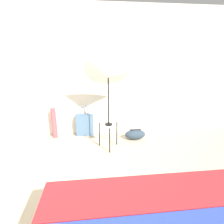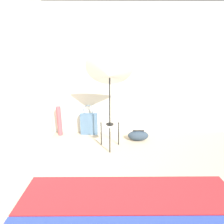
{
  "view_description": "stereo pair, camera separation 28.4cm",
  "coord_description": "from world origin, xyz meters",
  "px_view_note": "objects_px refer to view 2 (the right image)",
  "views": [
    {
      "loc": [
        -0.39,
        -1.34,
        1.6
      ],
      "look_at": [
        -0.09,
        1.37,
        0.76
      ],
      "focal_mm": 28.0,
      "sensor_mm": 36.0,
      "label": 1
    },
    {
      "loc": [
        -0.11,
        -1.35,
        1.6
      ],
      "look_at": [
        -0.09,
        1.37,
        0.76
      ],
      "focal_mm": 28.0,
      "sensor_mm": 36.0,
      "label": 2
    }
  ],
  "objects_px": {
    "photo_umbrella": "(110,73)",
    "paper_roll": "(59,121)",
    "tote_bag": "(89,124)",
    "duffel_bag": "(138,136)"
  },
  "relations": [
    {
      "from": "tote_bag",
      "to": "duffel_bag",
      "type": "height_order",
      "value": "tote_bag"
    },
    {
      "from": "tote_bag",
      "to": "duffel_bag",
      "type": "xyz_separation_m",
      "value": [
        1.03,
        -0.32,
        -0.14
      ]
    },
    {
      "from": "photo_umbrella",
      "to": "tote_bag",
      "type": "relative_size",
      "value": 2.67
    },
    {
      "from": "photo_umbrella",
      "to": "paper_roll",
      "type": "xyz_separation_m",
      "value": [
        -1.08,
        0.55,
        -1.05
      ]
    },
    {
      "from": "paper_roll",
      "to": "tote_bag",
      "type": "bearing_deg",
      "value": 4.25
    },
    {
      "from": "tote_bag",
      "to": "photo_umbrella",
      "type": "bearing_deg",
      "value": -52.55
    },
    {
      "from": "photo_umbrella",
      "to": "duffel_bag",
      "type": "relative_size",
      "value": 4.19
    },
    {
      "from": "photo_umbrella",
      "to": "paper_roll",
      "type": "distance_m",
      "value": 1.6
    },
    {
      "from": "duffel_bag",
      "to": "paper_roll",
      "type": "bearing_deg",
      "value": 170.69
    },
    {
      "from": "photo_umbrella",
      "to": "duffel_bag",
      "type": "distance_m",
      "value": 1.42
    }
  ]
}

